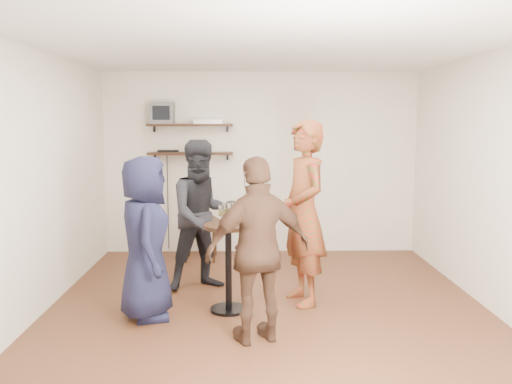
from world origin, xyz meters
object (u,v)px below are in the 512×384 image
at_px(dvd_deck, 208,122).
at_px(person_brown, 259,250).
at_px(radio, 198,149).
at_px(side_table, 201,225).
at_px(person_plaid, 304,213).
at_px(person_dark, 203,215).
at_px(drinks_table, 228,256).
at_px(crt_monitor, 163,113).
at_px(person_navy, 145,238).

xyz_separation_m(dvd_deck, person_brown, (0.63, -3.16, -1.09)).
distance_m(radio, side_table, 1.10).
xyz_separation_m(person_plaid, person_dark, (-1.08, 0.51, -0.11)).
bearing_deg(drinks_table, dvd_deck, 98.25).
distance_m(side_table, person_brown, 2.93).
relative_size(crt_monitor, drinks_table, 0.36).
relative_size(crt_monitor, person_plaid, 0.17).
relative_size(side_table, person_navy, 0.38).
bearing_deg(person_dark, crt_monitor, 90.03).
bearing_deg(radio, person_plaid, -59.33).
height_order(person_navy, person_brown, person_brown).
bearing_deg(side_table, person_plaid, -56.09).
height_order(person_dark, person_brown, person_dark).
bearing_deg(person_brown, drinks_table, -90.00).
xyz_separation_m(radio, person_plaid, (1.28, -2.16, -0.56)).
bearing_deg(person_plaid, person_navy, -92.32).
distance_m(crt_monitor, person_plaid, 2.98).
distance_m(drinks_table, person_plaid, 0.90).
bearing_deg(person_brown, person_dark, -89.13).
height_order(crt_monitor, person_plaid, crt_monitor).
xyz_separation_m(person_plaid, person_navy, (-1.57, -0.41, -0.17)).
xyz_separation_m(radio, person_dark, (0.20, -1.65, -0.67)).
bearing_deg(dvd_deck, person_brown, -78.66).
height_order(dvd_deck, person_brown, dvd_deck).
distance_m(radio, person_brown, 3.33).
bearing_deg(person_brown, person_plaid, -136.78).
bearing_deg(person_plaid, person_brown, -43.22).
xyz_separation_m(crt_monitor, radio, (0.48, 0.00, -0.50)).
bearing_deg(side_table, dvd_deck, 73.42).
bearing_deg(person_dark, radio, 74.47).
xyz_separation_m(dvd_deck, side_table, (-0.10, -0.34, -1.42)).
distance_m(side_table, person_dark, 1.37).
bearing_deg(crt_monitor, person_dark, -67.65).
distance_m(dvd_deck, person_navy, 2.84).
xyz_separation_m(side_table, person_brown, (0.73, -2.82, 0.33)).
bearing_deg(person_brown, side_table, -96.00).
height_order(dvd_deck, side_table, dvd_deck).
distance_m(side_table, drinks_table, 2.11).
bearing_deg(person_dark, person_brown, -90.87).
bearing_deg(crt_monitor, side_table, -32.23).
relative_size(person_plaid, person_dark, 1.13).
xyz_separation_m(radio, side_table, (0.06, -0.34, -1.04)).
height_order(drinks_table, person_navy, person_navy).
relative_size(crt_monitor, person_navy, 0.20).
distance_m(crt_monitor, radio, 0.69).
distance_m(drinks_table, person_brown, 0.85).
relative_size(person_dark, person_brown, 1.05).
bearing_deg(dvd_deck, person_dark, -88.64).
relative_size(side_table, drinks_table, 0.68).
bearing_deg(crt_monitor, person_brown, -68.08).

